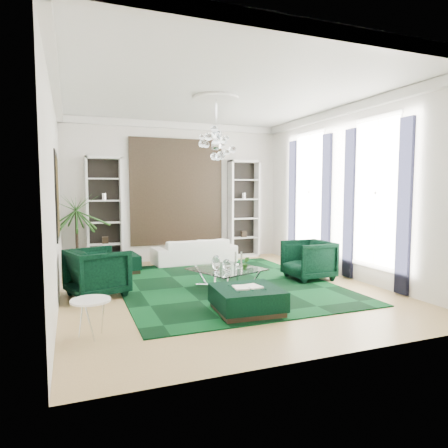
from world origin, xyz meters
name	(u,v)px	position (x,y,z in m)	size (l,w,h in m)	color
floor	(221,289)	(0.00, 0.00, -0.01)	(6.00, 7.00, 0.02)	tan
ceiling	(221,93)	(0.00, 0.00, 3.81)	(6.00, 7.00, 0.02)	white
wall_back	(177,192)	(0.00, 3.51, 1.90)	(6.00, 0.02, 3.80)	silver
wall_front	(331,196)	(0.00, -3.51, 1.90)	(6.00, 0.02, 3.80)	silver
wall_left	(54,194)	(-3.01, 0.00, 1.90)	(0.02, 7.00, 3.80)	silver
wall_right	(348,193)	(3.01, 0.00, 1.90)	(0.02, 7.00, 3.80)	silver
crown_molding	(221,99)	(0.00, 0.00, 3.70)	(6.00, 7.00, 0.18)	white
ceiling_medallion	(216,98)	(0.00, 0.30, 3.77)	(0.90, 0.90, 0.05)	white
tapestry	(177,192)	(0.00, 3.46, 1.90)	(2.50, 0.06, 2.80)	black
shelving_left	(105,212)	(-1.95, 3.31, 1.40)	(0.90, 0.38, 2.80)	white
shelving_right	(244,209)	(1.95, 3.31, 1.40)	(0.90, 0.38, 2.80)	white
painting	(58,196)	(-2.97, 0.60, 1.85)	(0.04, 1.30, 1.60)	black
window_near	(376,193)	(2.99, -0.90, 1.90)	(0.03, 1.10, 2.90)	white
curtain_near_a	(404,207)	(2.96, -1.68, 1.65)	(0.07, 0.30, 3.25)	black
curtain_near_b	(349,204)	(2.96, -0.12, 1.65)	(0.07, 0.30, 3.25)	black
window_far	(309,192)	(2.99, 1.50, 1.90)	(0.03, 1.10, 2.90)	white
curtain_far_a	(326,203)	(2.96, 0.72, 1.65)	(0.07, 0.30, 3.25)	black
curtain_far_b	(292,201)	(2.96, 2.28, 1.65)	(0.07, 0.30, 3.25)	black
rug	(224,284)	(0.17, 0.29, 0.01)	(4.20, 5.00, 0.02)	black
sofa	(194,251)	(0.30, 2.86, 0.32)	(2.21, 0.86, 0.64)	white
armchair_left	(98,272)	(-2.33, 0.30, 0.45)	(0.95, 0.98, 0.89)	black
armchair_right	(308,260)	(2.08, 0.09, 0.43)	(0.91, 0.94, 0.85)	black
coffee_table	(227,279)	(0.09, -0.06, 0.20)	(1.19, 1.19, 0.41)	white
ottoman_side	(117,264)	(-1.79, 2.28, 0.22)	(0.97, 0.97, 0.43)	black
ottoman_front	(247,300)	(-0.17, -1.61, 0.20)	(1.02, 1.02, 0.41)	black
book	(247,287)	(-0.17, -1.61, 0.42)	(0.45, 0.30, 0.03)	white
side_table	(91,319)	(-2.55, -1.84, 0.25)	(0.52, 0.52, 0.50)	white
palm	(76,222)	(-2.64, 2.69, 1.20)	(1.50, 1.50, 2.40)	#22541A
chandelier	(216,145)	(-0.01, 0.26, 2.85)	(0.83, 0.83, 0.75)	white
table_plant	(246,263)	(0.39, -0.31, 0.54)	(0.14, 0.12, 0.26)	#22541A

